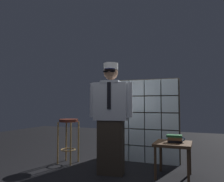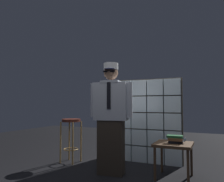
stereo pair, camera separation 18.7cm
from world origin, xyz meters
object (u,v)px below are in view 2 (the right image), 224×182
Objects in this scene: side_table at (174,147)px; coffee_mug at (180,140)px; standing_person at (111,116)px; book_stack at (175,139)px; bar_stool at (71,130)px.

side_table is 4.13× the size of coffee_mug.
coffee_mug reaches higher than side_table.
book_stack is at bearing 4.45° from standing_person.
standing_person reaches higher than side_table.
standing_person is at bearing -167.41° from book_stack.
side_table is (0.89, 0.22, -0.45)m from standing_person.
book_stack reaches higher than side_table.
standing_person is 2.16× the size of bar_stool.
standing_person reaches higher than book_stack.
side_table is at bearing -177.36° from coffee_mug.
standing_person is 3.25× the size of side_table.
side_table is (1.85, -0.10, -0.15)m from bar_stool.
standing_person is at bearing -167.12° from coffee_mug.
standing_person reaches higher than coffee_mug.
coffee_mug is (0.98, 0.22, -0.34)m from standing_person.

